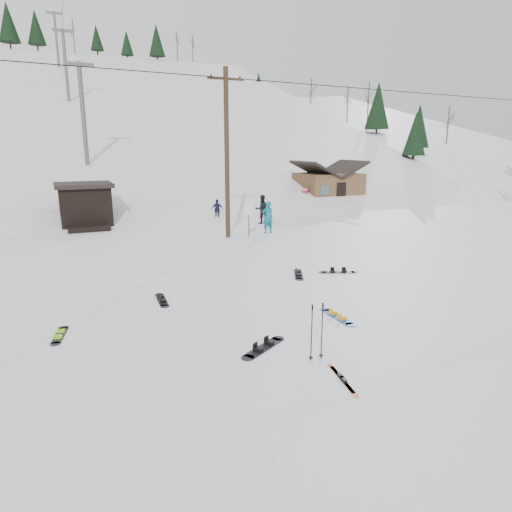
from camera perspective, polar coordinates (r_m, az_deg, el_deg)
name	(u,v)px	position (r m, az deg, el deg)	size (l,w,h in m)	color
ground	(340,334)	(12.87, 10.46, -9.60)	(200.00, 200.00, 0.00)	white
ski_slope	(113,270)	(67.22, -17.42, -1.64)	(60.00, 75.00, 45.00)	silver
ridge_right	(358,246)	(76.34, 12.58, 1.23)	(34.00, 85.00, 36.00)	white
treeline_right	(384,182)	(67.30, 15.76, 8.89)	(20.00, 60.00, 10.00)	black
treeline_crest	(88,172)	(96.04, -20.25, 9.85)	(50.00, 6.00, 10.00)	black
utility_pole	(227,152)	(25.27, -3.67, 12.85)	(2.00, 0.26, 9.00)	#3A2819
trail_sign	(249,214)	(25.56, -0.90, 5.22)	(0.50, 0.09, 1.85)	#595B60
lift_hut	(85,205)	(30.88, -20.58, 5.99)	(3.40, 4.10, 2.75)	black
lift_tower_near	(83,108)	(39.87, -20.85, 16.89)	(2.20, 0.36, 8.00)	#595B60
lift_tower_mid	(65,61)	(60.46, -22.73, 21.56)	(2.20, 0.36, 8.00)	#595B60
lift_tower_far	(56,36)	(81.27, -23.70, 23.84)	(2.20, 0.36, 8.00)	#595B60
cabin	(328,187)	(40.28, 8.98, 8.46)	(5.39, 4.40, 3.77)	brown
hero_snowboard	(338,316)	(14.03, 10.17, -7.45)	(0.31, 1.64, 0.12)	#1B48B3
hero_skis	(342,379)	(10.58, 10.73, -14.86)	(0.37, 1.51, 0.08)	#A93B11
ski_poles	(317,331)	(11.10, 7.61, -9.28)	(0.39, 0.10, 1.42)	black
board_scatter_a	(264,347)	(11.84, 0.96, -11.32)	(1.50, 1.02, 0.12)	black
board_scatter_b	(162,300)	(15.56, -11.68, -5.38)	(0.37, 1.52, 0.11)	black
board_scatter_c	(60,335)	(13.64, -23.32, -9.05)	(0.49, 1.33, 0.10)	black
board_scatter_d	(338,272)	(18.83, 10.26, -1.96)	(1.51, 0.80, 0.11)	black
board_scatter_f	(299,274)	(18.27, 5.34, -2.28)	(0.90, 1.52, 0.12)	black
skier_teal	(268,217)	(26.74, 1.48, 4.86)	(0.68, 0.45, 1.87)	#0B6175
skier_dark	(262,209)	(30.09, 0.73, 5.85)	(0.91, 0.71, 1.88)	black
skier_pink	(305,198)	(37.95, 6.13, 7.22)	(1.06, 0.61, 1.63)	#F35589
skier_navy	(217,210)	(31.58, -4.85, 5.78)	(0.85, 0.35, 1.45)	#151A36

